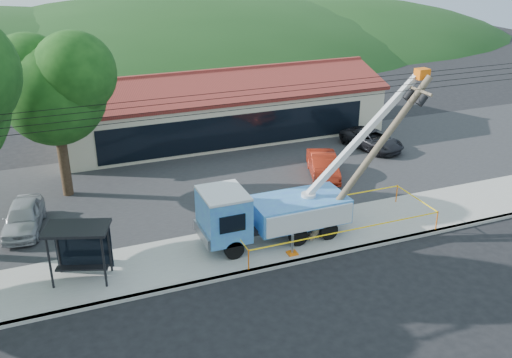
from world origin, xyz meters
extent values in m
plane|color=black|center=(0.00, 0.00, 0.00)|extent=(120.00, 120.00, 0.00)
cube|color=#9B9891|center=(0.00, 2.10, 0.07)|extent=(60.00, 0.25, 0.15)
cube|color=#9B9891|center=(0.00, 4.00, 0.07)|extent=(60.00, 4.00, 0.15)
cube|color=#28282B|center=(0.00, 12.00, 0.05)|extent=(60.00, 12.00, 0.10)
cube|color=beige|center=(4.00, 20.00, 1.70)|extent=(22.00, 8.00, 3.40)
cube|color=black|center=(4.00, 15.98, 1.43)|extent=(18.04, 0.08, 2.21)
cube|color=maroon|center=(4.00, 18.00, 3.90)|extent=(22.50, 4.53, 1.52)
cube|color=maroon|center=(4.00, 22.00, 3.90)|extent=(22.50, 4.53, 1.52)
cube|color=maroon|center=(4.00, 20.00, 4.55)|extent=(22.50, 0.30, 0.25)
cylinder|color=#332316|center=(-7.00, 13.00, 2.09)|extent=(0.56, 0.56, 4.18)
sphere|color=#11390F|center=(-7.00, 13.00, 5.70)|extent=(5.25, 5.25, 5.25)
sphere|color=#11390F|center=(-8.05, 13.70, 6.65)|extent=(4.20, 4.20, 4.20)
sphere|color=#11390F|center=(-5.95, 12.30, 6.84)|extent=(4.20, 4.20, 4.20)
ellipsoid|color=#193D16|center=(10.00, 55.00, 0.00)|extent=(89.60, 64.00, 32.00)
ellipsoid|color=#193D16|center=(30.00, 55.00, 0.00)|extent=(72.80, 52.00, 26.00)
cylinder|color=black|center=(0.00, 3.10, 6.90)|extent=(60.00, 0.02, 0.02)
cylinder|color=black|center=(0.00, 3.60, 7.02)|extent=(60.00, 0.02, 0.02)
cylinder|color=black|center=(0.00, 4.10, 7.14)|extent=(60.00, 0.02, 0.02)
cylinder|color=black|center=(0.00, 4.50, 7.26)|extent=(60.00, 0.02, 0.02)
cylinder|color=black|center=(-0.87, 3.29, 0.58)|extent=(0.87, 0.29, 0.87)
cylinder|color=black|center=(-0.87, 5.32, 0.58)|extent=(0.87, 0.29, 0.87)
cylinder|color=black|center=(2.23, 3.29, 0.58)|extent=(0.87, 0.29, 0.87)
cylinder|color=black|center=(2.23, 5.32, 0.58)|extent=(0.87, 0.29, 0.87)
cylinder|color=black|center=(3.77, 3.29, 0.58)|extent=(0.87, 0.29, 0.87)
cylinder|color=black|center=(3.77, 5.32, 0.58)|extent=(0.87, 0.29, 0.87)
cube|color=black|center=(1.65, 4.30, 0.82)|extent=(6.38, 0.97, 0.24)
cube|color=#3C6ED5|center=(-0.96, 4.30, 1.79)|extent=(1.93, 2.32, 2.03)
cube|color=silver|center=(-0.96, 4.30, 2.85)|extent=(1.93, 2.32, 0.12)
cube|color=black|center=(-1.88, 4.30, 1.93)|extent=(0.08, 1.74, 0.87)
cube|color=gray|center=(-1.98, 4.30, 1.02)|extent=(0.15, 2.22, 0.48)
cube|color=#3C6ED5|center=(2.71, 4.30, 1.40)|extent=(4.45, 2.32, 1.16)
cylinder|color=silver|center=(3.19, 4.30, 1.84)|extent=(0.68, 0.68, 0.58)
cube|color=silver|center=(5.94, 4.30, 4.69)|extent=(5.67, 0.27, 5.42)
cube|color=gray|center=(6.23, 4.30, 4.93)|extent=(3.41, 0.17, 3.26)
cube|color=orange|center=(8.68, 4.11, 7.30)|extent=(0.58, 0.48, 0.48)
cube|color=orange|center=(1.65, 2.66, 0.18)|extent=(0.44, 0.44, 0.08)
cube|color=orange|center=(4.16, 5.95, 0.18)|extent=(0.44, 0.44, 0.08)
cylinder|color=brown|center=(5.82, 3.53, 3.73)|extent=(5.96, 0.31, 7.34)
cube|color=brown|center=(8.19, 3.53, 6.70)|extent=(0.16, 1.74, 0.16)
cylinder|color=black|center=(8.00, 4.01, 6.41)|extent=(0.57, 0.35, 0.59)
cylinder|color=black|center=(8.00, 3.05, 6.41)|extent=(0.57, 0.35, 0.59)
cylinder|color=black|center=(-8.36, 3.82, 1.30)|extent=(0.12, 0.12, 2.30)
cylinder|color=black|center=(-6.36, 3.14, 1.30)|extent=(0.12, 0.12, 2.30)
cylinder|color=black|center=(-7.98, 4.91, 1.30)|extent=(0.12, 0.12, 2.30)
cylinder|color=black|center=(-5.99, 4.23, 1.30)|extent=(0.12, 0.12, 2.30)
cube|color=black|center=(-7.17, 4.02, 2.49)|extent=(2.86, 2.26, 0.12)
cube|color=black|center=(-6.97, 4.61, 1.30)|extent=(2.19, 0.79, 1.92)
cube|color=black|center=(-7.17, 4.02, 0.67)|extent=(2.12, 1.05, 0.08)
cylinder|color=orange|center=(-0.61, 2.18, 0.63)|extent=(0.06, 0.06, 0.97)
cylinder|color=orange|center=(9.02, 2.18, 0.63)|extent=(0.06, 0.06, 0.97)
cylinder|color=orange|center=(9.02, 5.47, 0.63)|extent=(0.06, 0.06, 0.97)
cylinder|color=orange|center=(-0.61, 5.47, 0.63)|extent=(0.06, 0.06, 0.97)
cube|color=#E1B90B|center=(4.20, 2.18, 1.07)|extent=(9.62, 0.01, 0.06)
cube|color=#E1B90B|center=(9.02, 3.83, 1.07)|extent=(0.01, 3.29, 0.06)
cube|color=#E1B90B|center=(4.20, 5.47, 1.07)|extent=(9.62, 0.01, 0.06)
cube|color=#E1B90B|center=(-0.61, 3.83, 1.07)|extent=(0.01, 3.29, 0.06)
imported|color=#9FA1A6|center=(-9.28, 9.52, 0.00)|extent=(2.32, 4.32, 1.40)
imported|color=#A52310|center=(7.08, 10.07, 0.00)|extent=(2.75, 4.43, 1.38)
imported|color=black|center=(12.30, 13.08, 0.00)|extent=(3.08, 4.87, 1.25)
camera|label=1|loc=(-7.94, -17.05, 13.21)|focal=40.00mm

